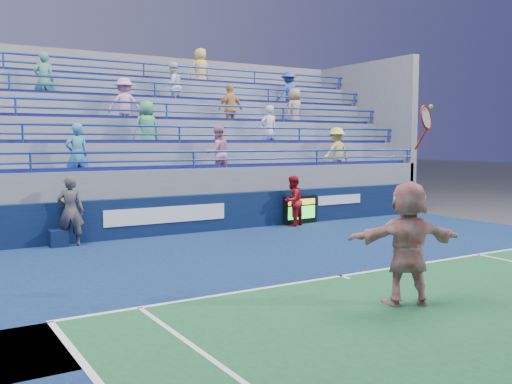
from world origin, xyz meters
TOP-DOWN VIEW (x-y plane):
  - ground at (0.00, 0.00)m, footprint 120.00×120.00m
  - sponsor_wall at (0.00, 6.50)m, footprint 18.00×0.32m
  - bleacher_stand at (-0.00, 10.27)m, footprint 18.00×5.60m
  - serve_speed_board at (3.56, 6.31)m, footprint 1.31×0.25m
  - judge_chair at (-4.00, 6.20)m, footprint 0.44×0.44m
  - tennis_player at (-0.32, -2.02)m, footprint 1.95×1.28m
  - line_judge at (-3.69, 6.11)m, footprint 0.76×0.63m
  - ball_girl at (3.07, 6.03)m, footprint 0.95×0.87m

SIDE VIEW (x-z plane):
  - ground at x=0.00m, z-range 0.00..0.00m
  - judge_chair at x=-4.00m, z-range -0.14..0.64m
  - serve_speed_board at x=3.56m, z-range 0.00..0.90m
  - sponsor_wall at x=0.00m, z-range 0.00..1.10m
  - ball_girl at x=3.07m, z-range 0.00..1.59m
  - line_judge at x=-3.69m, z-range 0.00..1.79m
  - tennis_player at x=-0.32m, z-range -0.60..2.62m
  - bleacher_stand at x=0.00m, z-range -1.52..4.61m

